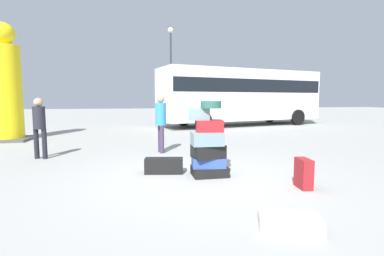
# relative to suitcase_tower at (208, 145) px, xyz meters

# --- Properties ---
(ground_plane) EXTENTS (80.00, 80.00, 0.00)m
(ground_plane) POSITION_rel_suitcase_tower_xyz_m (-0.15, -0.12, -0.63)
(ground_plane) COLOR #9E9E99
(suitcase_tower) EXTENTS (0.78, 0.67, 1.51)m
(suitcase_tower) POSITION_rel_suitcase_tower_xyz_m (0.00, 0.00, 0.00)
(suitcase_tower) COLOR black
(suitcase_tower) RESTS_ON ground
(suitcase_maroon_white_trunk) EXTENTS (0.23, 0.40, 0.52)m
(suitcase_maroon_white_trunk) POSITION_rel_suitcase_tower_xyz_m (1.45, -1.08, -0.37)
(suitcase_maroon_white_trunk) COLOR maroon
(suitcase_maroon_white_trunk) RESTS_ON ground
(suitcase_black_upright_blue) EXTENTS (0.82, 0.42, 0.32)m
(suitcase_black_upright_blue) POSITION_rel_suitcase_tower_xyz_m (-0.85, 0.37, -0.47)
(suitcase_black_upright_blue) COLOR black
(suitcase_black_upright_blue) RESTS_ON ground
(suitcase_black_right_side) EXTENTS (0.70, 0.46, 0.23)m
(suitcase_black_right_side) POSITION_rel_suitcase_tower_xyz_m (0.53, 2.21, -0.52)
(suitcase_black_right_side) COLOR black
(suitcase_black_right_side) RESTS_ON ground
(suitcase_cream_behind_tower) EXTENTS (0.82, 0.64, 0.16)m
(suitcase_cream_behind_tower) POSITION_rel_suitcase_tower_xyz_m (0.40, -2.48, -0.55)
(suitcase_cream_behind_tower) COLOR beige
(suitcase_cream_behind_tower) RESTS_ON ground
(person_bearded_onlooker) EXTENTS (0.30, 0.34, 1.65)m
(person_bearded_onlooker) POSITION_rel_suitcase_tower_xyz_m (-0.72, 2.70, 0.35)
(person_bearded_onlooker) COLOR #3F334C
(person_bearded_onlooker) RESTS_ON ground
(person_tourist_with_camera) EXTENTS (0.33, 0.30, 1.57)m
(person_tourist_with_camera) POSITION_rel_suitcase_tower_xyz_m (-3.85, 2.43, 0.30)
(person_tourist_with_camera) COLOR black
(person_tourist_with_camera) RESTS_ON ground
(yellow_dummy_statue) EXTENTS (1.46, 1.46, 4.28)m
(yellow_dummy_statue) POSITION_rel_suitcase_tower_xyz_m (-6.07, 6.15, 1.27)
(yellow_dummy_statue) COLOR yellow
(yellow_dummy_statue) RESTS_ON ground
(parked_bus) EXTENTS (9.91, 4.77, 3.15)m
(parked_bus) POSITION_rel_suitcase_tower_xyz_m (4.54, 10.31, 1.20)
(parked_bus) COLOR silver
(parked_bus) RESTS_ON ground
(lamp_post) EXTENTS (0.36, 0.36, 6.22)m
(lamp_post) POSITION_rel_suitcase_tower_xyz_m (0.88, 13.90, 3.42)
(lamp_post) COLOR #333338
(lamp_post) RESTS_ON ground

